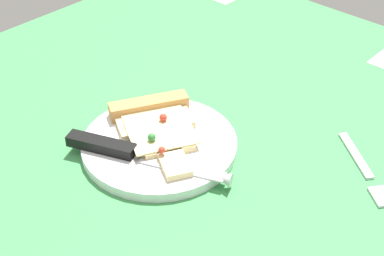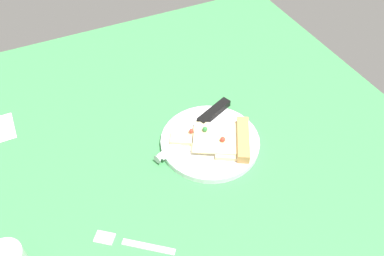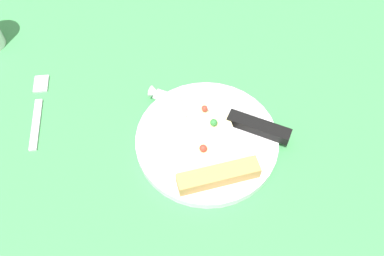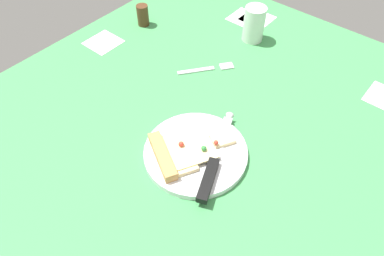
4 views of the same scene
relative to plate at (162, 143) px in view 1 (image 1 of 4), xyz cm
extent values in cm
cube|color=#3D8C4C|center=(9.03, -0.49, -2.23)|extent=(114.37, 114.37, 3.00)
cylinder|color=silver|center=(0.00, 0.00, 0.00)|extent=(22.24, 22.24, 1.45)
cube|color=beige|center=(-3.50, 1.94, 1.23)|extent=(10.58, 12.53, 1.00)
cube|color=beige|center=(1.31, -0.73, 1.23)|extent=(8.39, 9.01, 1.00)
cube|color=beige|center=(5.69, -3.15, 1.23)|extent=(6.29, 5.67, 1.00)
cube|color=#F2E099|center=(-0.87, 0.48, 1.88)|extent=(13.21, 12.89, 0.30)
cube|color=tan|center=(-6.12, 3.39, 1.83)|extent=(8.09, 11.76, 2.20)
sphere|color=red|center=(-1.70, 2.09, 2.60)|extent=(1.16, 1.16, 1.16)
sphere|color=red|center=(3.35, -3.23, 2.52)|extent=(0.99, 0.99, 0.99)
sphere|color=#2D7A38|center=(0.44, -2.30, 2.60)|extent=(1.16, 1.16, 1.16)
cube|color=silver|center=(6.55, -2.66, 0.88)|extent=(11.83, 6.52, 0.30)
cone|color=silver|center=(12.08, -0.33, 0.88)|extent=(2.62, 2.62, 2.00)
cube|color=black|center=(-4.50, -7.34, 1.53)|extent=(10.07, 5.92, 1.60)
cube|color=silver|center=(21.60, 17.14, -0.33)|extent=(8.65, 7.06, 0.80)
cube|color=silver|center=(28.33, 11.95, -0.33)|extent=(4.32, 4.10, 0.80)
camera|label=1|loc=(46.40, -43.75, 50.75)|focal=53.01mm
camera|label=2|loc=(28.63, 50.57, 66.19)|focal=36.60mm
camera|label=3|loc=(-22.19, 24.04, 53.60)|focal=37.59mm
camera|label=4|loc=(-35.74, -29.21, 60.87)|focal=33.16mm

